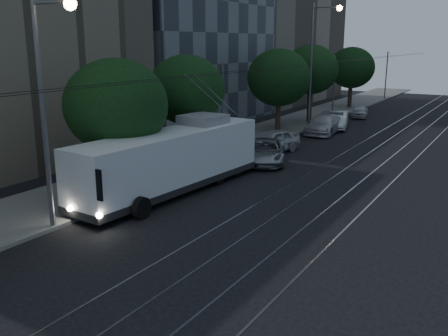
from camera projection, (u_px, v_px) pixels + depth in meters
ground at (206, 229)px, 19.69m from camera, size 120.00×120.00×0.00m
sidewalk at (264, 133)px, 40.03m from camera, size 5.00×90.00×0.15m
tram_rails at (391, 147)px, 35.04m from camera, size 4.52×90.00×0.02m
overhead_wires at (294, 92)px, 37.93m from camera, size 2.23×90.00×6.00m
trolleybus at (173, 160)px, 24.17m from camera, size 3.29×11.77×5.63m
pickup_silver at (265, 151)px, 30.40m from camera, size 4.17×5.59×1.41m
car_white_a at (271, 141)px, 33.10m from camera, size 2.97×4.84×1.54m
car_white_b at (324, 124)px, 40.07m from camera, size 2.46×5.36×1.52m
car_white_c at (338, 120)px, 42.33m from camera, size 2.61×4.65×1.45m
car_white_d at (360, 111)px, 48.76m from camera, size 2.23×3.93×1.26m
tree_1 at (116, 106)px, 23.74m from camera, size 4.97×4.97×6.48m
tree_2 at (186, 90)px, 28.48m from camera, size 4.40×4.40×6.51m
tree_3 at (279, 78)px, 39.84m from camera, size 5.07×5.07×6.69m
tree_4 at (311, 70)px, 44.31m from camera, size 4.84×4.84×6.98m
tree_5 at (352, 68)px, 54.39m from camera, size 4.95×4.95×6.68m
streetlamp_near at (48, 92)px, 18.20m from camera, size 2.18×0.44×8.86m
streetlamp_far at (316, 55)px, 40.33m from camera, size 2.47×0.44×10.24m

